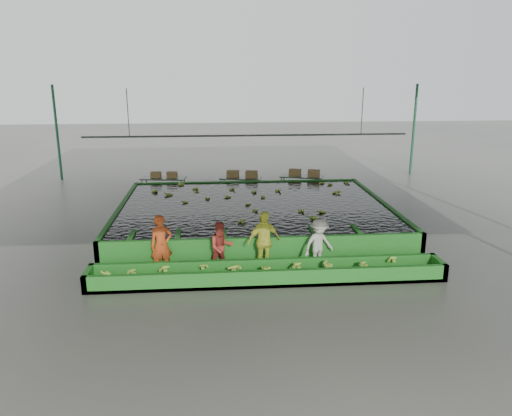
{
  "coord_description": "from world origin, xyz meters",
  "views": [
    {
      "loc": [
        -1.41,
        -16.49,
        5.74
      ],
      "look_at": [
        0.0,
        0.5,
        1.0
      ],
      "focal_mm": 35.0,
      "sensor_mm": 36.0,
      "label": 1
    }
  ],
  "objects": [
    {
      "name": "flotation_tank",
      "position": [
        0.0,
        1.5,
        0.45
      ],
      "size": [
        10.0,
        8.0,
        0.9
      ],
      "primitive_type": null,
      "color": "#227721",
      "rests_on": "ground"
    },
    {
      "name": "worker_c",
      "position": [
        -0.05,
        -2.8,
        0.91
      ],
      "size": [
        1.15,
        0.84,
        1.81
      ],
      "primitive_type": "imported",
      "rotation": [
        0.0,
        0.0,
        0.42
      ],
      "color": "#F0F249",
      "rests_on": "ground"
    },
    {
      "name": "rail_hanger_right",
      "position": [
        5.0,
        5.0,
        4.0
      ],
      "size": [
        0.04,
        0.04,
        2.0
      ],
      "primitive_type": "cylinder",
      "color": "#59605B",
      "rests_on": "shed_roof"
    },
    {
      "name": "worker_d",
      "position": [
        1.59,
        -2.8,
        0.77
      ],
      "size": [
        1.14,
        0.93,
        1.54
      ],
      "primitive_type": "imported",
      "rotation": [
        0.0,
        0.0,
        0.43
      ],
      "color": "beige",
      "rests_on": "ground"
    },
    {
      "name": "floating_bananas",
      "position": [
        0.0,
        2.3,
        0.85
      ],
      "size": [
        8.94,
        6.09,
        0.12
      ],
      "primitive_type": null,
      "color": "#94C23A",
      "rests_on": "tank_water"
    },
    {
      "name": "shed_posts",
      "position": [
        0.0,
        0.0,
        2.5
      ],
      "size": [
        20.0,
        22.0,
        5.0
      ],
      "primitive_type": null,
      "color": "#22603C",
      "rests_on": "ground"
    },
    {
      "name": "rail_hanger_left",
      "position": [
        -5.0,
        5.0,
        4.0
      ],
      "size": [
        0.04,
        0.04,
        2.0
      ],
      "primitive_type": "cylinder",
      "color": "#59605B",
      "rests_on": "shed_roof"
    },
    {
      "name": "cableway_rail",
      "position": [
        0.0,
        5.0,
        3.0
      ],
      "size": [
        0.08,
        0.08,
        14.0
      ],
      "primitive_type": "cylinder",
      "color": "#59605B",
      "rests_on": "shed_roof"
    },
    {
      "name": "worker_b",
      "position": [
        -1.29,
        -2.8,
        0.76
      ],
      "size": [
        0.87,
        0.76,
        1.52
      ],
      "primitive_type": "imported",
      "rotation": [
        0.0,
        0.0,
        0.28
      ],
      "color": "#AA362A",
      "rests_on": "ground"
    },
    {
      "name": "packing_table_left",
      "position": [
        -3.81,
        6.37,
        0.46
      ],
      "size": [
        2.13,
        1.1,
        0.92
      ],
      "primitive_type": null,
      "rotation": [
        0.0,
        0.0,
        -0.15
      ],
      "color": "#59605B",
      "rests_on": "ground"
    },
    {
      "name": "packing_table_right",
      "position": [
        2.65,
        6.31,
        0.46
      ],
      "size": [
        2.15,
        1.36,
        0.91
      ],
      "primitive_type": null,
      "rotation": [
        0.0,
        0.0,
        -0.3
      ],
      "color": "#59605B",
      "rests_on": "ground"
    },
    {
      "name": "worker_a",
      "position": [
        -3.0,
        -2.8,
        0.88
      ],
      "size": [
        0.74,
        0.61,
        1.76
      ],
      "primitive_type": "imported",
      "rotation": [
        0.0,
        0.0,
        0.33
      ],
      "color": "#C6481B",
      "rests_on": "ground"
    },
    {
      "name": "tank_water",
      "position": [
        0.0,
        1.5,
        0.85
      ],
      "size": [
        9.7,
        7.7,
        0.0
      ],
      "primitive_type": "cube",
      "color": "black",
      "rests_on": "flotation_tank"
    },
    {
      "name": "sorting_trough",
      "position": [
        0.0,
        -3.6,
        0.25
      ],
      "size": [
        10.0,
        1.0,
        0.5
      ],
      "primitive_type": null,
      "color": "#227721",
      "rests_on": "ground"
    },
    {
      "name": "box_stack_left",
      "position": [
        -3.78,
        6.38,
        0.93
      ],
      "size": [
        1.23,
        0.43,
        0.26
      ],
      "primitive_type": null,
      "rotation": [
        0.0,
        0.0,
        -0.08
      ],
      "color": "olive",
      "rests_on": "packing_table_left"
    },
    {
      "name": "box_stack_right",
      "position": [
        2.75,
        6.22,
        0.91
      ],
      "size": [
        1.49,
        0.77,
        0.31
      ],
      "primitive_type": null,
      "rotation": [
        0.0,
        0.0,
        -0.27
      ],
      "color": "olive",
      "rests_on": "packing_table_right"
    },
    {
      "name": "packing_table_mid",
      "position": [
        -0.24,
        6.34,
        0.43
      ],
      "size": [
        2.03,
        1.19,
        0.87
      ],
      "primitive_type": null,
      "rotation": [
        0.0,
        0.0,
        -0.24
      ],
      "color": "#59605B",
      "rests_on": "ground"
    },
    {
      "name": "trough_bananas",
      "position": [
        0.0,
        -3.6,
        0.4
      ],
      "size": [
        9.05,
        0.6,
        0.12
      ],
      "primitive_type": null,
      "color": "#94C23A",
      "rests_on": "sorting_trough"
    },
    {
      "name": "shed_roof",
      "position": [
        0.0,
        0.0,
        5.0
      ],
      "size": [
        20.0,
        22.0,
        0.04
      ],
      "primitive_type": "cube",
      "color": "gray",
      "rests_on": "shed_posts"
    },
    {
      "name": "box_stack_mid",
      "position": [
        -0.16,
        6.38,
        0.87
      ],
      "size": [
        1.48,
        0.66,
        0.31
      ],
      "primitive_type": null,
      "rotation": [
        0.0,
        0.0,
        -0.19
      ],
      "color": "olive",
      "rests_on": "packing_table_mid"
    },
    {
      "name": "ground",
      "position": [
        0.0,
        0.0,
        0.0
      ],
      "size": [
        80.0,
        80.0,
        0.0
      ],
      "primitive_type": "plane",
      "color": "#605F56",
      "rests_on": "ground"
    }
  ]
}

